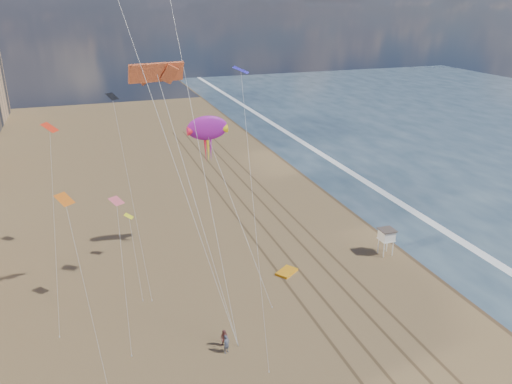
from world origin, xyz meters
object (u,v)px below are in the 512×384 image
grounded_kite (287,272)px  kite_flyer_a (226,344)px  lifeguard_stand (387,235)px  kite_flyer_b (225,339)px  show_kite (207,128)px

grounded_kite → kite_flyer_a: size_ratio=1.38×
lifeguard_stand → grounded_kite: bearing=-179.2°
kite_flyer_b → kite_flyer_a: bearing=-53.9°
lifeguard_stand → show_kite: (-19.16, 7.53, 12.55)m
lifeguard_stand → kite_flyer_a: lifeguard_stand is taller
show_kite → kite_flyer_a: 23.39m
grounded_kite → show_kite: show_kite is taller
grounded_kite → lifeguard_stand: bearing=-34.6°
lifeguard_stand → grounded_kite: size_ratio=1.36×
lifeguard_stand → kite_flyer_b: size_ratio=1.92×
lifeguard_stand → show_kite: 24.11m
lifeguard_stand → show_kite: show_kite is taller
grounded_kite → kite_flyer_b: (-9.85, -9.80, 0.71)m
show_kite → lifeguard_stand: bearing=-21.4°
kite_flyer_b → show_kite: bearing=119.3°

